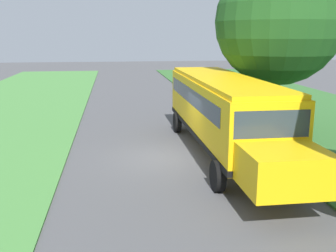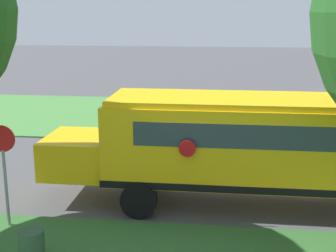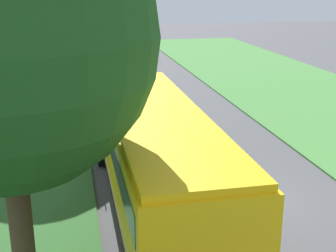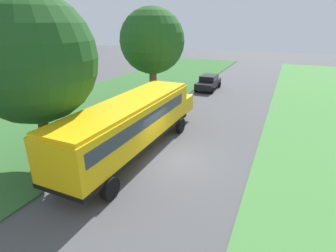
% 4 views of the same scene
% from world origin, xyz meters
% --- Properties ---
extents(ground_plane, '(120.00, 120.00, 0.00)m').
position_xyz_m(ground_plane, '(0.00, 0.00, 0.00)').
color(ground_plane, '#4C4C4F').
extents(school_bus, '(2.84, 12.42, 3.16)m').
position_xyz_m(school_bus, '(-2.33, -0.26, 1.92)').
color(school_bus, yellow).
rests_on(school_bus, ground).
extents(oak_tree_beside_bus, '(5.98, 5.98, 8.43)m').
position_xyz_m(oak_tree_beside_bus, '(-5.71, -3.13, 5.48)').
color(oak_tree_beside_bus, '#4C3826').
rests_on(oak_tree_beside_bus, ground).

